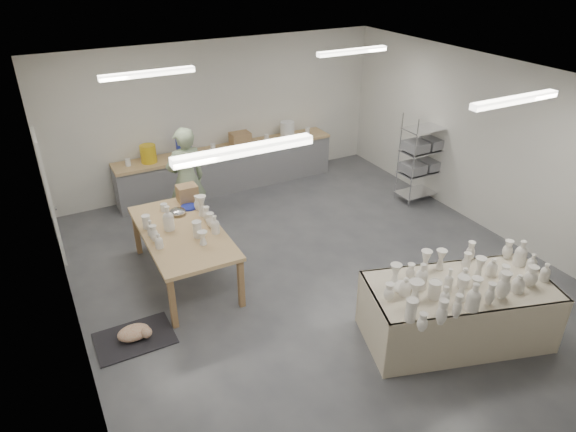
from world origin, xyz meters
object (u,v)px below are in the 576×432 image
work_table (183,227)px  potter (186,180)px  red_stool (185,208)px  drying_table (457,309)px

work_table → potter: size_ratio=1.19×
work_table → potter: (0.52, 1.39, 0.12)m
potter → red_stool: (0.00, 0.27, -0.68)m
work_table → red_stool: size_ratio=5.53×
potter → red_stool: size_ratio=4.66×
potter → red_stool: potter is taller
work_table → red_stool: work_table is taller
drying_table → work_table: (-2.63, 3.08, 0.38)m
work_table → potter: bearing=70.4°
drying_table → potter: 4.97m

